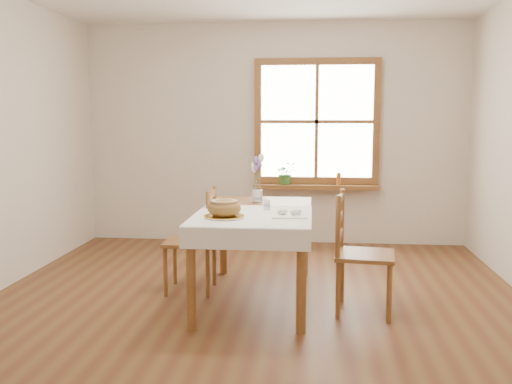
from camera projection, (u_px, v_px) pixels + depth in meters
ground at (252, 310)px, 4.48m from camera, size 5.00×5.00×0.00m
room_walls at (252, 90)px, 4.25m from camera, size 4.60×5.10×2.65m
window at (317, 122)px, 6.67m from camera, size 1.46×0.08×1.46m
window_sill at (316, 187)px, 6.71m from camera, size 1.46×0.20×0.05m
dining_table at (256, 220)px, 4.69m from camera, size 0.90×1.60×0.75m
table_linen at (252, 216)px, 4.37m from camera, size 0.91×0.99×0.01m
chair_left at (190, 240)px, 4.94m from camera, size 0.45×0.43×0.90m
chair_right at (365, 253)px, 4.38m from camera, size 0.51×0.49×0.94m
bread_plate at (224, 217)px, 4.27m from camera, size 0.34×0.34×0.02m
bread_loaf at (224, 206)px, 4.26m from camera, size 0.25×0.25×0.14m
egg_napkin at (289, 216)px, 4.32m from camera, size 0.29×0.25×0.01m
eggs at (289, 212)px, 4.32m from camera, size 0.22×0.21×0.05m
salt_shaker at (267, 204)px, 4.63m from camera, size 0.06×0.06×0.09m
pepper_shaker at (267, 204)px, 4.63m from camera, size 0.06×0.06×0.09m
flower_vase at (257, 197)px, 5.09m from camera, size 0.11×0.11×0.10m
lavender_bouquet at (257, 174)px, 5.06m from camera, size 0.16×0.16×0.31m
potted_plant at (286, 176)px, 6.72m from camera, size 0.31×0.33×0.20m
amber_bottle at (339, 178)px, 6.67m from camera, size 0.06×0.06×0.15m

